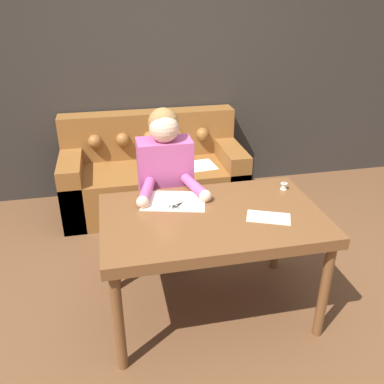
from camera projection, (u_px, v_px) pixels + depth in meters
ground_plane at (208, 310)px, 2.75m from camera, size 16.00×16.00×0.00m
wall_back at (160, 64)px, 3.93m from camera, size 8.00×0.06×2.60m
dining_table at (212, 225)px, 2.47m from camera, size 1.33×0.83×0.74m
couch at (153, 175)px, 3.99m from camera, size 1.71×0.81×0.89m
person at (166, 192)px, 2.95m from camera, size 0.48×0.59×1.24m
pattern_paper_main at (174, 201)px, 2.59m from camera, size 0.45×0.37×0.00m
pattern_paper_offcut at (269, 217)px, 2.40m from camera, size 0.29×0.23×0.00m
scissors at (179, 205)px, 2.54m from camera, size 0.19×0.17×0.01m
thread_spool at (284, 186)px, 2.73m from camera, size 0.04×0.04×0.05m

